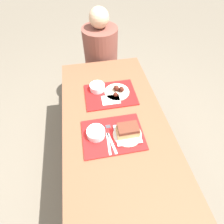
% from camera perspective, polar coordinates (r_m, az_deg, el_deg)
% --- Properties ---
extents(ground_plane, '(12.00, 12.00, 0.00)m').
position_cam_1_polar(ground_plane, '(1.98, 0.56, -15.53)').
color(ground_plane, '#706656').
extents(picnic_table, '(0.79, 1.54, 0.74)m').
position_cam_1_polar(picnic_table, '(1.42, 0.75, -4.86)').
color(picnic_table, brown).
rests_on(picnic_table, ground_plane).
extents(picnic_bench_far, '(0.75, 0.28, 0.46)m').
position_cam_1_polar(picnic_bench_far, '(2.29, -4.13, 11.65)').
color(picnic_bench_far, brown).
rests_on(picnic_bench_far, ground_plane).
extents(tray_near, '(0.43, 0.31, 0.01)m').
position_cam_1_polar(tray_near, '(1.25, 0.30, -7.51)').
color(tray_near, red).
rests_on(tray_near, picnic_table).
extents(tray_far, '(0.43, 0.31, 0.01)m').
position_cam_1_polar(tray_far, '(1.50, -0.53, 5.72)').
color(tray_far, red).
rests_on(tray_far, picnic_table).
extents(bowl_coleslaw_near, '(0.13, 0.13, 0.05)m').
position_cam_1_polar(bowl_coleslaw_near, '(1.22, -5.28, -6.72)').
color(bowl_coleslaw_near, silver).
rests_on(bowl_coleslaw_near, tray_near).
extents(brisket_sandwich_plate, '(0.20, 0.20, 0.10)m').
position_cam_1_polar(brisket_sandwich_plate, '(1.21, 5.12, -6.38)').
color(brisket_sandwich_plate, beige).
rests_on(brisket_sandwich_plate, tray_near).
extents(plastic_fork_near, '(0.02, 0.17, 0.00)m').
position_cam_1_polar(plastic_fork_near, '(1.20, -1.09, -10.29)').
color(plastic_fork_near, white).
rests_on(plastic_fork_near, tray_near).
extents(plastic_knife_near, '(0.05, 0.17, 0.00)m').
position_cam_1_polar(plastic_knife_near, '(1.20, -0.05, -10.12)').
color(plastic_knife_near, white).
rests_on(plastic_knife_near, tray_near).
extents(condiment_packet, '(0.04, 0.03, 0.01)m').
position_cam_1_polar(condiment_packet, '(1.27, -1.34, -4.80)').
color(condiment_packet, '#3F3F47').
rests_on(condiment_packet, tray_near).
extents(bowl_coleslaw_far, '(0.13, 0.13, 0.05)m').
position_cam_1_polar(bowl_coleslaw_far, '(1.52, -4.84, 8.17)').
color(bowl_coleslaw_far, silver).
rests_on(bowl_coleslaw_far, tray_far).
extents(wings_plate_far, '(0.21, 0.21, 0.06)m').
position_cam_1_polar(wings_plate_far, '(1.50, 1.76, 6.87)').
color(wings_plate_far, beige).
rests_on(wings_plate_far, tray_far).
extents(napkin_far, '(0.15, 0.10, 0.01)m').
position_cam_1_polar(napkin_far, '(1.44, -0.38, 4.01)').
color(napkin_far, white).
rests_on(napkin_far, tray_far).
extents(person_seated_across, '(0.38, 0.38, 0.73)m').
position_cam_1_polar(person_seated_across, '(2.07, -3.72, 19.92)').
color(person_seated_across, brown).
rests_on(person_seated_across, picnic_bench_far).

